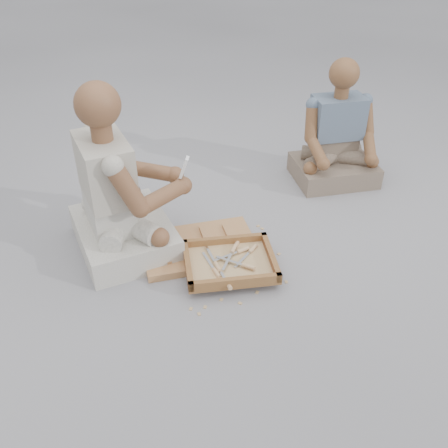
{
  "coord_description": "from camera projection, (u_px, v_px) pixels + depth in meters",
  "views": [
    {
      "loc": [
        -0.42,
        -1.92,
        1.7
      ],
      "look_at": [
        -0.12,
        0.1,
        0.3
      ],
      "focal_mm": 40.0,
      "sensor_mm": 36.0,
      "label": 1
    }
  ],
  "objects": [
    {
      "name": "wood_chip_1",
      "position": [
        240.0,
        303.0,
        2.44
      ],
      "size": [
        0.02,
        0.02,
        0.0
      ],
      "primitive_type": "cube",
      "rotation": [
        0.0,
        0.0,
        2.47
      ],
      "color": "#D3B87C",
      "rests_on": "ground"
    },
    {
      "name": "wood_chip_11",
      "position": [
        279.0,
        254.0,
        2.76
      ],
      "size": [
        0.02,
        0.02,
        0.0
      ],
      "primitive_type": "cube",
      "rotation": [
        0.0,
        0.0,
        0.74
      ],
      "color": "#D3B87C",
      "rests_on": "ground"
    },
    {
      "name": "chisel_6",
      "position": [
        232.0,
        251.0,
        2.66
      ],
      "size": [
        0.11,
        0.21,
        0.02
      ],
      "rotation": [
        0.0,
        0.0,
        1.11
      ],
      "color": "silver",
      "rests_on": "tool_tray"
    },
    {
      "name": "carved_panel",
      "position": [
        199.0,
        247.0,
        2.78
      ],
      "size": [
        0.67,
        0.48,
        0.04
      ],
      "primitive_type": "cube",
      "rotation": [
        0.0,
        0.0,
        0.11
      ],
      "color": "olive",
      "rests_on": "ground"
    },
    {
      "name": "wood_chip_0",
      "position": [
        258.0,
        226.0,
        2.99
      ],
      "size": [
        0.02,
        0.02,
        0.0
      ],
      "primitive_type": "cube",
      "rotation": [
        0.0,
        0.0,
        0.51
      ],
      "color": "#D3B87C",
      "rests_on": "ground"
    },
    {
      "name": "wood_chip_3",
      "position": [
        257.0,
        292.0,
        2.5
      ],
      "size": [
        0.02,
        0.02,
        0.0
      ],
      "primitive_type": "cube",
      "rotation": [
        0.0,
        0.0,
        1.06
      ],
      "color": "#D3B87C",
      "rests_on": "ground"
    },
    {
      "name": "wood_chip_5",
      "position": [
        286.0,
        282.0,
        2.57
      ],
      "size": [
        0.02,
        0.02,
        0.0
      ],
      "primitive_type": "cube",
      "rotation": [
        0.0,
        0.0,
        1.52
      ],
      "color": "#D3B87C",
      "rests_on": "ground"
    },
    {
      "name": "wood_chip_2",
      "position": [
        191.0,
        309.0,
        2.41
      ],
      "size": [
        0.02,
        0.02,
        0.0
      ],
      "primitive_type": "cube",
      "rotation": [
        0.0,
        0.0,
        1.26
      ],
      "color": "#D3B87C",
      "rests_on": "ground"
    },
    {
      "name": "chisel_4",
      "position": [
        251.0,
        251.0,
        2.67
      ],
      "size": [
        0.16,
        0.18,
        0.02
      ],
      "rotation": [
        0.0,
        0.0,
        0.86
      ],
      "color": "silver",
      "rests_on": "tool_tray"
    },
    {
      "name": "wood_chip_8",
      "position": [
        172.0,
        250.0,
        2.79
      ],
      "size": [
        0.02,
        0.02,
        0.0
      ],
      "primitive_type": "cube",
      "rotation": [
        0.0,
        0.0,
        0.57
      ],
      "color": "#D3B87C",
      "rests_on": "ground"
    },
    {
      "name": "ground",
      "position": [
        249.0,
        281.0,
        2.58
      ],
      "size": [
        60.0,
        60.0,
        0.0
      ],
      "primitive_type": "plane",
      "color": "#939398",
      "rests_on": "ground"
    },
    {
      "name": "chisel_5",
      "position": [
        226.0,
        281.0,
        2.47
      ],
      "size": [
        0.06,
        0.22,
        0.02
      ],
      "rotation": [
        0.0,
        0.0,
        -1.36
      ],
      "color": "silver",
      "rests_on": "tool_tray"
    },
    {
      "name": "wood_chip_13",
      "position": [
        224.0,
        284.0,
        2.56
      ],
      "size": [
        0.02,
        0.02,
        0.0
      ],
      "primitive_type": "cube",
      "rotation": [
        0.0,
        0.0,
        1.45
      ],
      "color": "#D3B87C",
      "rests_on": "ground"
    },
    {
      "name": "chisel_7",
      "position": [
        239.0,
        251.0,
        2.66
      ],
      "size": [
        0.21,
        0.1,
        0.02
      ],
      "rotation": [
        0.0,
        0.0,
        0.4
      ],
      "color": "silver",
      "rests_on": "tool_tray"
    },
    {
      "name": "wood_chip_4",
      "position": [
        262.0,
        229.0,
        2.96
      ],
      "size": [
        0.02,
        0.02,
        0.0
      ],
      "primitive_type": "cube",
      "rotation": [
        0.0,
        0.0,
        2.41
      ],
      "color": "#D3B87C",
      "rests_on": "ground"
    },
    {
      "name": "chisel_1",
      "position": [
        216.0,
        264.0,
        2.58
      ],
      "size": [
        0.06,
        0.22,
        0.02
      ],
      "rotation": [
        0.0,
        0.0,
        -1.37
      ],
      "color": "silver",
      "rests_on": "tool_tray"
    },
    {
      "name": "craftsman",
      "position": [
        119.0,
        197.0,
        2.64
      ],
      "size": [
        0.71,
        0.72,
        0.95
      ],
      "rotation": [
        0.0,
        0.0,
        -1.28
      ],
      "color": "silver",
      "rests_on": "ground"
    },
    {
      "name": "wood_chip_10",
      "position": [
        224.0,
        236.0,
        2.9
      ],
      "size": [
        0.02,
        0.02,
        0.0
      ],
      "primitive_type": "cube",
      "rotation": [
        0.0,
        0.0,
        0.86
      ],
      "color": "#D3B87C",
      "rests_on": "ground"
    },
    {
      "name": "tool_tray",
      "position": [
        230.0,
        263.0,
        2.6
      ],
      "size": [
        0.47,
        0.38,
        0.06
      ],
      "rotation": [
        0.0,
        0.0,
        0.0
      ],
      "color": "brown",
      "rests_on": "carved_panel"
    },
    {
      "name": "wood_chip_12",
      "position": [
        171.0,
        239.0,
        2.88
      ],
      "size": [
        0.02,
        0.02,
        0.0
      ],
      "primitive_type": "cube",
      "rotation": [
        0.0,
        0.0,
        1.86
      ],
      "color": "#D3B87C",
      "rests_on": "ground"
    },
    {
      "name": "chisel_0",
      "position": [
        215.0,
        270.0,
        2.54
      ],
      "size": [
        0.07,
        0.22,
        0.02
      ],
      "rotation": [
        0.0,
        0.0,
        -1.31
      ],
      "color": "silver",
      "rests_on": "tool_tray"
    },
    {
      "name": "mobile_phone",
      "position": [
        184.0,
        167.0,
        2.64
      ],
      "size": [
        0.07,
        0.06,
        0.12
      ],
      "rotation": [
        -0.35,
        0.0,
        -1.82
      ],
      "color": "white",
      "rests_on": "craftsman"
    },
    {
      "name": "wood_chip_9",
      "position": [
        199.0,
        314.0,
        2.38
      ],
      "size": [
        0.02,
        0.02,
        0.0
      ],
      "primitive_type": "cube",
      "rotation": [
        0.0,
        0.0,
        1.64
      ],
      "color": "#D3B87C",
      "rests_on": "ground"
    },
    {
      "name": "chisel_3",
      "position": [
        236.0,
        246.0,
        2.71
      ],
      "size": [
        0.11,
        0.2,
        0.02
      ],
      "rotation": [
        0.0,
        0.0,
        1.11
      ],
      "color": "silver",
      "rests_on": "tool_tray"
    },
    {
      "name": "companion",
      "position": [
        336.0,
        142.0,
        3.32
      ],
      "size": [
        0.55,
        0.46,
        0.82
      ],
      "rotation": [
        0.0,
        0.0,
        3.21
      ],
      "color": "#7A6A58",
      "rests_on": "ground"
    },
    {
      "name": "chisel_2",
      "position": [
        245.0,
        265.0,
        2.56
      ],
      "size": [
        0.19,
        0.14,
        0.02
      ],
      "rotation": [
        0.0,
        0.0,
        -0.61
      ],
      "color": "silver",
      "rests_on": "tool_tray"
    },
    {
      "name": "wood_chip_6",
      "position": [
        205.0,
        307.0,
        2.42
      ],
      "size": [
        0.02,
        0.02,
        0.0
      ],
      "primitive_type": "cube",
      "rotation": [
        0.0,
        0.0,
        1.25
      ],
      "color": "#D3B87C",
      "rests_on": "ground"
    },
    {
      "name": "wood_chip_7",
      "position": [
        221.0,
        300.0,
        2.46
      ],
      "size": [
        0.02,
        0.02,
        0.0
      ],
      "primitive_type": "cube",
      "rotation": [
        0.0,
        0.0,
        1.1
      ],
      "color": "#D3B87C",
      "rests_on": "ground"
    }
  ]
}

